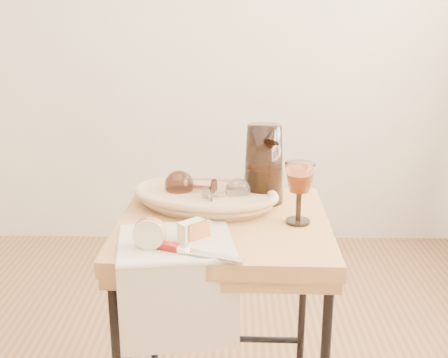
# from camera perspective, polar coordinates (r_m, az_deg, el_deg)

# --- Properties ---
(side_table) EXTENTS (0.57, 0.57, 0.71)m
(side_table) POSITION_cam_1_polar(r_m,az_deg,el_deg) (1.66, 0.01, -15.71)
(side_table) COLOR olive
(side_table) RESTS_ON floor
(tea_towel) EXTENTS (0.31, 0.28, 0.01)m
(tea_towel) POSITION_cam_1_polar(r_m,az_deg,el_deg) (1.36, -4.96, -6.46)
(tea_towel) COLOR beige
(tea_towel) RESTS_ON side_table
(bread_basket) EXTENTS (0.43, 0.35, 0.05)m
(bread_basket) POSITION_cam_1_polar(r_m,az_deg,el_deg) (1.59, -1.94, -2.03)
(bread_basket) COLOR #B27C4A
(bread_basket) RESTS_ON side_table
(goblet_lying_a) EXTENTS (0.16, 0.12, 0.09)m
(goblet_lying_a) POSITION_cam_1_polar(r_m,az_deg,el_deg) (1.59, -3.12, -0.77)
(goblet_lying_a) COLOR #47261A
(goblet_lying_a) RESTS_ON bread_basket
(goblet_lying_b) EXTENTS (0.14, 0.13, 0.07)m
(goblet_lying_b) POSITION_cam_1_polar(r_m,az_deg,el_deg) (1.56, 0.06, -1.46)
(goblet_lying_b) COLOR white
(goblet_lying_b) RESTS_ON bread_basket
(pitcher) EXTENTS (0.24, 0.28, 0.27)m
(pitcher) POSITION_cam_1_polar(r_m,az_deg,el_deg) (1.61, 4.11, 1.56)
(pitcher) COLOR black
(pitcher) RESTS_ON side_table
(wine_goblet) EXTENTS (0.09, 0.09, 0.17)m
(wine_goblet) POSITION_cam_1_polar(r_m,az_deg,el_deg) (1.46, 7.72, -1.45)
(wine_goblet) COLOR white
(wine_goblet) RESTS_ON side_table
(apple_half) EXTENTS (0.08, 0.05, 0.07)m
(apple_half) POSITION_cam_1_polar(r_m,az_deg,el_deg) (1.32, -7.60, -5.38)
(apple_half) COLOR #B00915
(apple_half) RESTS_ON tea_towel
(apple_wedge) EXTENTS (0.07, 0.07, 0.04)m
(apple_wedge) POSITION_cam_1_polar(r_m,az_deg,el_deg) (1.36, -3.33, -5.21)
(apple_wedge) COLOR beige
(apple_wedge) RESTS_ON tea_towel
(table_knife) EXTENTS (0.25, 0.12, 0.02)m
(table_knife) POSITION_cam_1_polar(r_m,az_deg,el_deg) (1.28, -3.85, -7.17)
(table_knife) COLOR silver
(table_knife) RESTS_ON tea_towel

